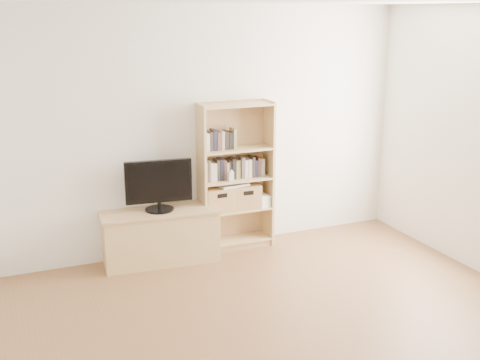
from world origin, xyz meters
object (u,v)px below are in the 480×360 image
bookshelf (236,177)px  baby_monitor (231,177)px  laptop (232,184)px  basket_left (218,199)px  tv_stand (161,237)px  basket_right (244,196)px  television (159,185)px

bookshelf → baby_monitor: bookshelf is taller
bookshelf → laptop: 0.09m
baby_monitor → basket_left: bearing=153.5°
basket_left → laptop: bearing=-3.3°
tv_stand → basket_left: (0.67, 0.07, 0.31)m
bookshelf → basket_right: bearing=-2.6°
baby_monitor → basket_right: baby_monitor is taller
basket_right → laptop: size_ratio=0.98×
tv_stand → baby_monitor: (0.79, -0.01, 0.57)m
bookshelf → basket_right: size_ratio=5.13×
bookshelf → baby_monitor: bearing=-135.0°
baby_monitor → television: bearing=-172.6°
laptop → television: bearing=177.2°
television → baby_monitor: television is taller
basket_right → baby_monitor: bearing=-153.6°
bookshelf → laptop: (-0.05, -0.01, -0.08)m
laptop → tv_stand: bearing=177.2°
basket_right → bookshelf: bearing=179.5°
bookshelf → basket_right: bookshelf is taller
baby_monitor → basket_left: baby_monitor is taller
television → basket_left: 0.71m
television → basket_left: size_ratio=2.11×
laptop → bookshelf: bearing=-0.2°
basket_left → television: bearing=-175.4°
tv_stand → basket_left: bearing=11.0°
television → basket_left: (0.67, 0.07, -0.25)m
bookshelf → baby_monitor: 0.13m
tv_stand → bookshelf: size_ratio=0.73×
television → basket_right: size_ratio=2.16×
baby_monitor → basket_right: bearing=32.0°
basket_left → laptop: 0.22m
tv_stand → television: bearing=0.0°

